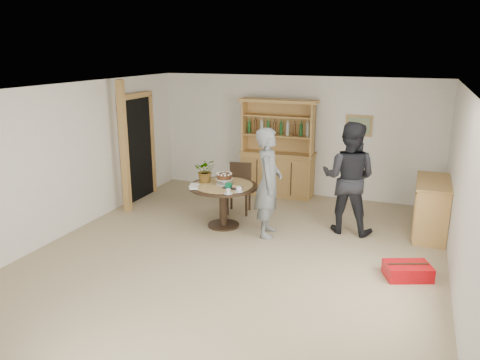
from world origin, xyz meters
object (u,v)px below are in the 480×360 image
dining_chair (239,185)px  adult_person (349,178)px  teen_boy (268,183)px  red_suitcase (408,271)px  sideboard (431,208)px  dining_table (223,193)px  hutch (278,163)px

dining_chair → adult_person: 2.13m
dining_chair → teen_boy: teen_boy is taller
teen_boy → red_suitcase: size_ratio=2.58×
sideboard → dining_chair: 3.41m
dining_table → dining_chair: (-0.01, 0.83, -0.07)m
sideboard → adult_person: 1.47m
hutch → adult_person: size_ratio=1.08×
hutch → dining_chair: hutch is taller
adult_person → hutch: bearing=-38.4°
dining_chair → adult_person: (2.07, -0.30, 0.41)m
dining_chair → red_suitcase: bearing=-39.0°
dining_chair → sideboard: bearing=-9.2°
sideboard → teen_boy: 2.77m
dining_table → teen_boy: bearing=-6.7°
adult_person → dining_chair: bearing=-3.4°
red_suitcase → hutch: bearing=110.6°
sideboard → adult_person: (-1.34, -0.35, 0.47)m
dining_table → dining_chair: size_ratio=1.27×
dining_chair → adult_person: adult_person is taller
dining_table → red_suitcase: (3.11, -0.90, -0.50)m
dining_table → dining_chair: dining_chair is taller
sideboard → red_suitcase: sideboard is taller
dining_chair → teen_boy: (0.86, -0.93, 0.37)m
teen_boy → red_suitcase: teen_boy is taller
hutch → red_suitcase: hutch is taller
dining_table → dining_chair: bearing=91.0°
adult_person → red_suitcase: bearing=131.2°
hutch → teen_boy: 2.29m
sideboard → red_suitcase: 1.84m
sideboard → adult_person: adult_person is taller
teen_boy → dining_table: bearing=72.2°
hutch → dining_table: (-0.36, -2.12, -0.08)m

